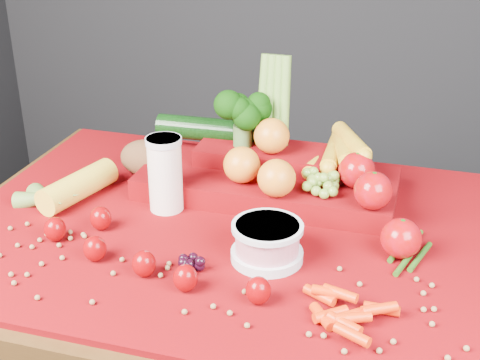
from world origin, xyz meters
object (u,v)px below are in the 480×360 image
(milk_glass, at_px, (165,171))
(table, at_px, (237,274))
(yogurt_bowl, at_px, (267,241))
(produce_mound, at_px, (277,167))

(milk_glass, bearing_deg, table, -11.33)
(yogurt_bowl, xyz_separation_m, produce_mound, (-0.04, 0.25, 0.02))
(table, bearing_deg, milk_glass, 168.67)
(table, distance_m, yogurt_bowl, 0.19)
(produce_mound, bearing_deg, milk_glass, -146.78)
(yogurt_bowl, bearing_deg, table, 130.96)
(table, bearing_deg, yogurt_bowl, -49.04)
(table, relative_size, produce_mound, 1.87)
(table, distance_m, milk_glass, 0.24)
(milk_glass, xyz_separation_m, yogurt_bowl, (0.24, -0.13, -0.04))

